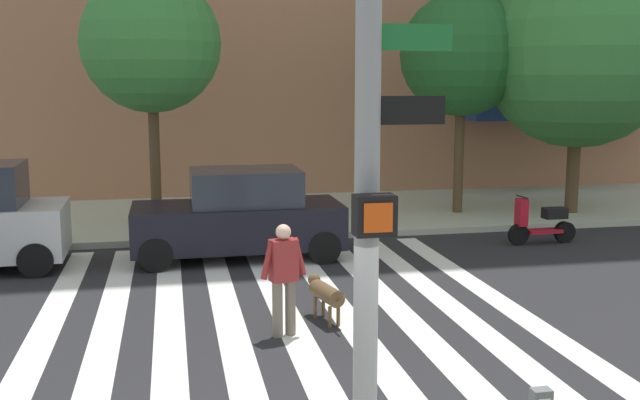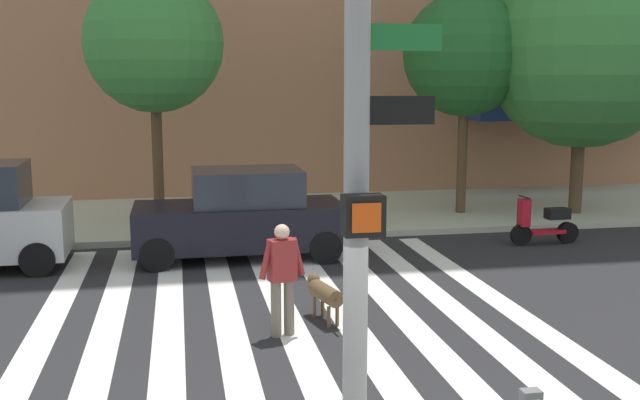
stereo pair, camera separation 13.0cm
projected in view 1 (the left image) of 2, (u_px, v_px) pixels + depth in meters
The scene contains 11 objects.
ground_plane at pixel (300, 319), 11.53m from camera, with size 160.00×160.00×0.00m, color #232326.
sidewalk_far at pixel (245, 215), 19.84m from camera, with size 80.00×6.00×0.15m, color #ACB19B.
crosswalk_stripes at pixel (288, 319), 11.50m from camera, with size 7.65×10.59×0.01m.
traffic_light_pole at pixel (371, 100), 5.09m from camera, with size 0.74×0.46×5.80m.
parked_car_behind_first at pixel (240, 216), 15.36m from camera, with size 4.27×1.91×1.84m.
parked_scooter at pixel (542, 223), 16.70m from camera, with size 1.63×0.50×1.11m.
street_tree_nearest at pixel (151, 43), 17.22m from camera, with size 3.24×3.24×5.97m.
street_tree_middle at pixel (462, 55), 19.28m from camera, with size 3.21×3.21×5.75m.
street_tree_further at pixel (580, 50), 19.24m from camera, with size 5.09×5.09×6.82m.
pedestrian_dog_walker at pixel (284, 273), 10.63m from camera, with size 0.70×0.32×1.64m.
dog_on_leash at pixel (325, 293), 11.37m from camera, with size 0.44×1.14×0.65m.
Camera 1 is at (-1.88, -5.34, 3.67)m, focal length 41.88 mm.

